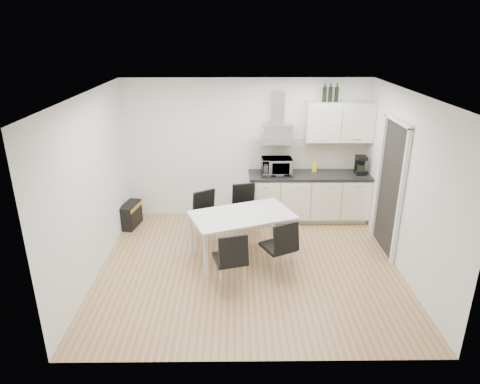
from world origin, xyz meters
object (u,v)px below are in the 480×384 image
object	(u,v)px
dining_table	(242,219)
floor_speaker	(204,209)
chair_near_left	(230,259)
guitar_amp	(131,215)
chair_far_left	(210,218)
chair_near_right	(278,247)
kitchenette	(311,178)
chair_far_right	(246,211)

from	to	relation	value
dining_table	floor_speaker	size ratio (longest dim) A/B	5.96
chair_near_left	floor_speaker	size ratio (longest dim) A/B	3.02
chair_near_left	guitar_amp	bearing A→B (deg)	117.20
chair_near_left	guitar_amp	xyz separation A→B (m)	(-1.83, 2.00, -0.22)
chair_far_left	chair_near_right	xyz separation A→B (m)	(1.04, -1.01, 0.00)
kitchenette	chair_far_left	xyz separation A→B (m)	(-1.82, -0.93, -0.39)
kitchenette	guitar_amp	bearing A→B (deg)	-175.02
chair_far_right	floor_speaker	bearing A→B (deg)	-57.59
kitchenette	dining_table	size ratio (longest dim) A/B	1.45
kitchenette	chair_far_right	xyz separation A→B (m)	(-1.21, -0.63, -0.39)
kitchenette	guitar_amp	xyz separation A→B (m)	(-3.30, -0.29, -0.61)
chair_far_right	floor_speaker	size ratio (longest dim) A/B	3.02
chair_near_left	floor_speaker	bearing A→B (deg)	86.88
dining_table	chair_far_right	distance (m)	0.87
chair_near_right	floor_speaker	xyz separation A→B (m)	(-1.22, 2.11, -0.29)
kitchenette	chair_far_left	bearing A→B (deg)	-152.84
kitchenette	dining_table	bearing A→B (deg)	-131.45
chair_far_right	dining_table	bearing A→B (deg)	71.88
dining_table	chair_far_left	bearing A→B (deg)	113.87
guitar_amp	dining_table	bearing A→B (deg)	-19.49
chair_far_right	guitar_amp	distance (m)	2.13
dining_table	chair_far_left	world-z (taller)	chair_far_left
chair_near_left	chair_near_right	world-z (taller)	same
chair_far_right	chair_near_right	bearing A→B (deg)	95.81
guitar_amp	chair_far_right	bearing A→B (deg)	1.62
chair_near_left	chair_near_right	xyz separation A→B (m)	(0.70, 0.35, 0.00)
chair_far_right	floor_speaker	world-z (taller)	chair_far_right
dining_table	chair_near_left	distance (m)	0.88
chair_near_right	guitar_amp	world-z (taller)	chair_near_right
kitchenette	floor_speaker	world-z (taller)	kitchenette
kitchenette	chair_far_right	distance (m)	1.42
chair_near_left	floor_speaker	world-z (taller)	chair_near_left
chair_far_right	chair_near_left	world-z (taller)	same
dining_table	chair_near_left	world-z (taller)	chair_near_left
guitar_amp	kitchenette	bearing A→B (deg)	15.81
chair_far_right	chair_near_left	xyz separation A→B (m)	(-0.26, -1.66, 0.00)
floor_speaker	chair_near_left	bearing A→B (deg)	-84.62
guitar_amp	floor_speaker	distance (m)	1.38
chair_far_left	chair_near_left	bearing A→B (deg)	71.29
dining_table	chair_near_left	bearing A→B (deg)	-123.03
chair_near_right	chair_near_left	bearing A→B (deg)	179.80
kitchenette	chair_near_left	world-z (taller)	kitchenette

